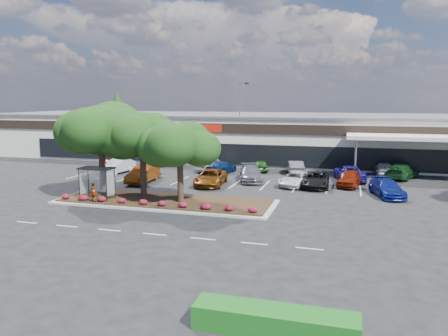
# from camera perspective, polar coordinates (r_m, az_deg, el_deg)

# --- Properties ---
(ground) EXTENTS (160.00, 160.00, 0.00)m
(ground) POSITION_cam_1_polar(r_m,az_deg,el_deg) (31.86, -7.30, -6.37)
(ground) COLOR black
(ground) RESTS_ON ground
(retail_store) EXTENTS (80.40, 25.20, 6.25)m
(retail_store) POSITION_cam_1_polar(r_m,az_deg,el_deg) (63.48, 4.93, 4.22)
(retail_store) COLOR silver
(retail_store) RESTS_ON ground
(landscape_island) EXTENTS (18.00, 6.00, 0.26)m
(landscape_island) POSITION_cam_1_polar(r_m,az_deg,el_deg) (36.16, -7.71, -4.32)
(landscape_island) COLOR #ACADA7
(landscape_island) RESTS_ON ground
(lane_markings) EXTENTS (33.12, 20.06, 0.01)m
(lane_markings) POSITION_cam_1_polar(r_m,az_deg,el_deg) (41.40, -1.75, -2.71)
(lane_markings) COLOR silver
(lane_markings) RESTS_ON ground
(shrub_row) EXTENTS (17.00, 0.80, 0.50)m
(shrub_row) POSITION_cam_1_polar(r_m,az_deg,el_deg) (34.21, -9.14, -4.46)
(shrub_row) COLOR maroon
(shrub_row) RESTS_ON landscape_island
(bus_shelter) EXTENTS (2.75, 1.55, 2.59)m
(bus_shelter) POSITION_cam_1_polar(r_m,az_deg,el_deg) (37.38, -16.17, -0.75)
(bus_shelter) COLOR black
(bus_shelter) RESTS_ON landscape_island
(island_tree_west) EXTENTS (7.20, 7.20, 7.89)m
(island_tree_west) POSITION_cam_1_polar(r_m,az_deg,el_deg) (38.69, -15.70, 2.43)
(island_tree_west) COLOR #153610
(island_tree_west) RESTS_ON landscape_island
(island_tree_mid) EXTENTS (6.60, 6.60, 7.32)m
(island_tree_mid) POSITION_cam_1_polar(r_m,az_deg,el_deg) (37.62, -10.58, 2.00)
(island_tree_mid) COLOR #153610
(island_tree_mid) RESTS_ON landscape_island
(island_tree_east) EXTENTS (5.80, 5.80, 6.50)m
(island_tree_east) POSITION_cam_1_polar(r_m,az_deg,el_deg) (34.68, -5.75, 0.85)
(island_tree_east) COLOR #153610
(island_tree_east) RESTS_ON landscape_island
(hedge_south_east) EXTENTS (6.00, 1.30, 0.90)m
(hedge_south_east) POSITION_cam_1_polar(r_m,az_deg,el_deg) (16.83, 6.65, -19.25)
(hedge_south_east) COLOR #154E17
(hedge_south_east) RESTS_ON ground
(conifer_north_west) EXTENTS (4.40, 4.40, 10.00)m
(conifer_north_west) POSITION_cam_1_polar(r_m,az_deg,el_deg) (85.45, -13.68, 6.46)
(conifer_north_west) COLOR #153610
(conifer_north_west) RESTS_ON ground
(person_waiting) EXTENTS (0.58, 0.38, 1.57)m
(person_waiting) POSITION_cam_1_polar(r_m,az_deg,el_deg) (36.39, -16.65, -3.05)
(person_waiting) COLOR #594C47
(person_waiting) RESTS_ON landscape_island
(light_pole) EXTENTS (1.42, 0.71, 10.61)m
(light_pole) POSITION_cam_1_polar(r_m,az_deg,el_deg) (57.28, 2.11, 5.31)
(light_pole) COLOR #ACADA7
(light_pole) RESTS_ON ground
(car_0) EXTENTS (2.37, 5.09, 1.61)m
(car_0) POSITION_cam_1_polar(r_m,az_deg,el_deg) (51.43, -13.74, 0.24)
(car_0) COLOR silver
(car_0) RESTS_ON ground
(car_1) EXTENTS (3.03, 4.97, 1.35)m
(car_1) POSITION_cam_1_polar(r_m,az_deg,el_deg) (46.53, -10.37, -0.72)
(car_1) COLOR #999FA4
(car_1) RESTS_ON ground
(car_2) EXTENTS (1.87, 5.08, 1.66)m
(car_2) POSITION_cam_1_polar(r_m,az_deg,el_deg) (45.06, -10.56, -0.83)
(car_2) COLOR #682C08
(car_2) RESTS_ON ground
(car_3) EXTENTS (3.11, 5.79, 1.55)m
(car_3) POSITION_cam_1_polar(r_m,az_deg,el_deg) (42.86, -1.75, -1.26)
(car_3) COLOR #66340A
(car_3) RESTS_ON ground
(car_4) EXTENTS (3.56, 5.86, 1.59)m
(car_4) POSITION_cam_1_polar(r_m,az_deg,el_deg) (45.22, 3.49, -0.71)
(car_4) COLOR slate
(car_4) RESTS_ON ground
(car_5) EXTENTS (2.67, 5.49, 1.50)m
(car_5) POSITION_cam_1_polar(r_m,az_deg,el_deg) (42.86, 11.89, -1.48)
(car_5) COLOR black
(car_5) RESTS_ON ground
(car_6) EXTENTS (3.62, 5.38, 1.37)m
(car_6) POSITION_cam_1_polar(r_m,az_deg,el_deg) (43.06, 9.44, -1.45)
(car_6) COLOR silver
(car_6) RESTS_ON ground
(car_7) EXTENTS (2.80, 4.94, 1.58)m
(car_7) POSITION_cam_1_polar(r_m,az_deg,el_deg) (44.07, 16.15, -1.31)
(car_7) COLOR maroon
(car_7) RESTS_ON ground
(car_8) EXTENTS (3.35, 5.43, 1.47)m
(car_8) POSITION_cam_1_polar(r_m,az_deg,el_deg) (40.53, 20.51, -2.49)
(car_8) COLOR navy
(car_8) RESTS_ON ground
(car_9) EXTENTS (1.92, 4.15, 1.38)m
(car_9) POSITION_cam_1_polar(r_m,az_deg,el_deg) (54.31, -14.50, 0.54)
(car_9) COLOR maroon
(car_9) RESTS_ON ground
(car_11) EXTENTS (3.39, 5.21, 1.65)m
(car_11) POSITION_cam_1_polar(r_m,az_deg,el_deg) (51.23, -1.60, 0.49)
(car_11) COLOR silver
(car_11) RESTS_ON ground
(car_12) EXTENTS (2.92, 5.22, 1.43)m
(car_12) POSITION_cam_1_polar(r_m,az_deg,el_deg) (49.72, -0.38, 0.10)
(car_12) COLOR #0B2053
(car_12) RESTS_ON ground
(car_13) EXTENTS (2.76, 4.31, 1.37)m
(car_13) POSITION_cam_1_polar(r_m,az_deg,el_deg) (51.54, 4.76, 0.35)
(car_13) COLOR #22541B
(car_13) RESTS_ON ground
(car_14) EXTENTS (2.66, 4.88, 1.52)m
(car_14) POSITION_cam_1_polar(r_m,az_deg,el_deg) (50.09, 9.26, 0.10)
(car_14) COLOR #55545B
(car_14) RESTS_ON ground
(car_15) EXTENTS (3.66, 6.14, 1.60)m
(car_15) POSITION_cam_1_polar(r_m,az_deg,el_deg) (47.12, 16.02, -0.64)
(car_15) COLOR navy
(car_15) RESTS_ON ground
(car_16) EXTENTS (2.08, 4.75, 1.59)m
(car_16) POSITION_cam_1_polar(r_m,az_deg,el_deg) (51.24, 20.18, -0.10)
(car_16) COLOR #B7B7B7
(car_16) RESTS_ON ground
(car_17) EXTENTS (4.25, 6.01, 1.62)m
(car_17) POSITION_cam_1_polar(r_m,az_deg,el_deg) (50.25, 22.25, -0.37)
(car_17) COLOR #17431C
(car_17) RESTS_ON ground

